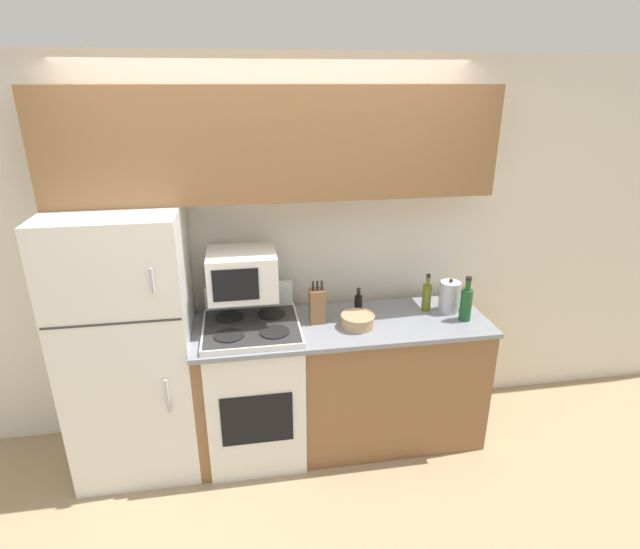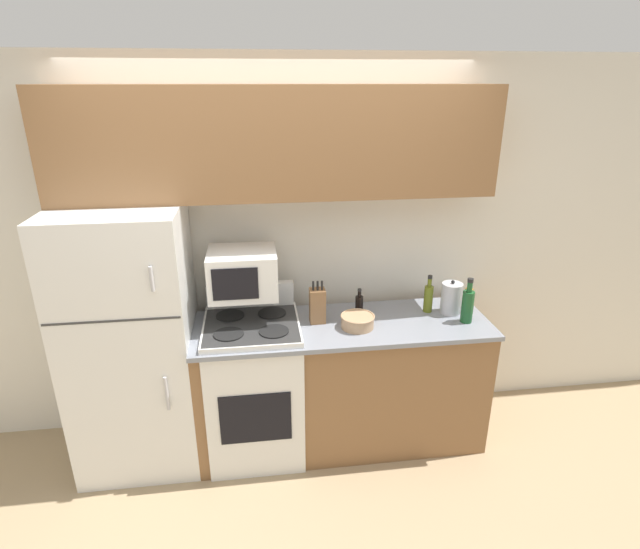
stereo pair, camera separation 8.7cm
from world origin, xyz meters
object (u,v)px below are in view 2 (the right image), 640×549
object	(u,v)px
microwave	(243,273)
kettle	(451,298)
bowl	(358,321)
refrigerator	(133,342)
bottle_soy_sauce	(359,304)
knife_block	(317,305)
bottle_vinegar	(468,299)
stove	(255,386)
bottle_wine_green	(468,305)
bottle_olive_oil	(428,297)

from	to	relation	value
microwave	kettle	world-z (taller)	microwave
bowl	microwave	bearing A→B (deg)	166.36
refrigerator	bowl	bearing A→B (deg)	-4.92
microwave	kettle	distance (m)	1.39
bottle_soy_sauce	knife_block	bearing A→B (deg)	-164.71
refrigerator	knife_block	xyz separation A→B (m)	(1.17, -0.01, 0.18)
refrigerator	bowl	world-z (taller)	refrigerator
kettle	bottle_vinegar	bearing A→B (deg)	-1.91
stove	knife_block	xyz separation A→B (m)	(0.42, 0.04, 0.54)
refrigerator	bottle_wine_green	xyz separation A→B (m)	(2.12, -0.14, 0.18)
stove	bottle_soy_sauce	world-z (taller)	stove
microwave	bottle_soy_sauce	xyz separation A→B (m)	(0.75, 0.02, -0.27)
bottle_olive_oil	bottle_soy_sauce	world-z (taller)	bottle_olive_oil
refrigerator	bottle_wine_green	bearing A→B (deg)	-3.73
knife_block	bottle_soy_sauce	bearing A→B (deg)	15.29
refrigerator	bottle_wine_green	world-z (taller)	refrigerator
bottle_vinegar	bottle_olive_oil	distance (m)	0.27
stove	bottle_vinegar	xyz separation A→B (m)	(1.45, 0.05, 0.52)
bowl	bottle_vinegar	xyz separation A→B (m)	(0.78, 0.12, 0.05)
bottle_vinegar	bottle_soy_sauce	bearing A→B (deg)	174.64
microwave	kettle	size ratio (longest dim) A/B	1.79
bottle_olive_oil	bottle_wine_green	bearing A→B (deg)	-42.81
stove	bowl	xyz separation A→B (m)	(0.67, -0.07, 0.47)
refrigerator	bowl	distance (m)	1.42
bowl	bottle_vinegar	bearing A→B (deg)	8.88
bottle_wine_green	stove	bearing A→B (deg)	176.34
stove	bottle_wine_green	world-z (taller)	bottle_wine_green
microwave	bottle_wine_green	size ratio (longest dim) A/B	1.40
bottle_olive_oil	stove	bearing A→B (deg)	-175.48
bottle_soy_sauce	kettle	world-z (taller)	kettle
bottle_vinegar	microwave	bearing A→B (deg)	178.12
stove	bottle_vinegar	bearing A→B (deg)	2.00
bowl	refrigerator	bearing A→B (deg)	175.08
knife_block	bowl	distance (m)	0.27
refrigerator	bowl	xyz separation A→B (m)	(1.41, -0.12, 0.11)
bottle_wine_green	kettle	distance (m)	0.15
bottle_olive_oil	bowl	bearing A→B (deg)	-162.31
microwave	knife_block	xyz separation A→B (m)	(0.46, -0.06, -0.23)
bottle_soy_sauce	bottle_wine_green	xyz separation A→B (m)	(0.66, -0.21, 0.05)
refrigerator	bottle_soy_sauce	world-z (taller)	refrigerator
stove	bottle_soy_sauce	bearing A→B (deg)	9.46
bottle_vinegar	bottle_olive_oil	xyz separation A→B (m)	(-0.26, 0.04, 0.01)
bottle_wine_green	knife_block	bearing A→B (deg)	172.36
refrigerator	knife_block	size ratio (longest dim) A/B	5.96
refrigerator	bottle_vinegar	distance (m)	2.19
microwave	knife_block	world-z (taller)	microwave
microwave	bottle_vinegar	world-z (taller)	microwave
kettle	bottle_wine_green	bearing A→B (deg)	-70.22
stove	bottle_soy_sauce	size ratio (longest dim) A/B	6.19
refrigerator	bottle_vinegar	xyz separation A→B (m)	(2.19, 0.00, 0.16)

